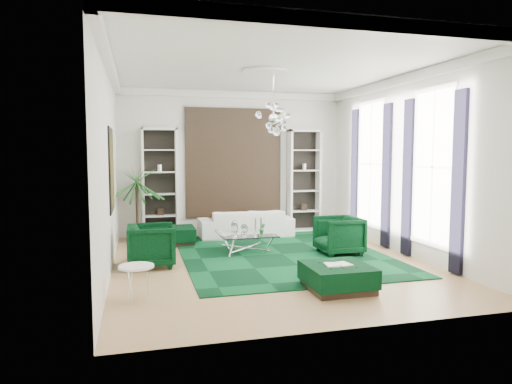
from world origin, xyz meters
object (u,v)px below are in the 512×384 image
object	(u,v)px
sofa	(246,223)
armchair_left	(152,245)
ottoman_front	(337,277)
ottoman_side	(175,236)
palm	(137,193)
armchair_right	(339,235)
coffee_table	(246,242)
side_table	(137,283)

from	to	relation	value
sofa	armchair_left	distance (m)	3.52
sofa	ottoman_front	size ratio (longest dim) A/B	2.39
armchair_left	ottoman_side	distance (m)	2.14
armchair_left	ottoman_side	world-z (taller)	armchair_left
ottoman_front	palm	world-z (taller)	palm
armchair_left	ottoman_front	xyz separation A→B (m)	(2.81, -2.29, -0.21)
armchair_right	coffee_table	xyz separation A→B (m)	(-1.87, 0.74, -0.20)
armchair_right	coffee_table	world-z (taller)	armchair_right
ottoman_front	side_table	xyz separation A→B (m)	(-3.09, 0.31, 0.05)
ottoman_front	side_table	distance (m)	3.11
coffee_table	armchair_right	bearing A→B (deg)	-21.68
coffee_table	ottoman_side	world-z (taller)	coffee_table
sofa	ottoman_front	distance (m)	4.83
armchair_right	coffee_table	bearing A→B (deg)	-111.68
armchair_right	ottoman_side	distance (m)	3.86
side_table	palm	world-z (taller)	palm
sofa	ottoman_side	xyz separation A→B (m)	(-1.84, -0.49, -0.15)
armchair_right	side_table	size ratio (longest dim) A/B	1.72
armchair_left	side_table	bearing A→B (deg)	171.96
ottoman_side	coffee_table	bearing A→B (deg)	-40.34
armchair_left	armchair_right	distance (m)	3.92
ottoman_side	side_table	xyz separation A→B (m)	(-0.89, -4.02, 0.05)
sofa	armchair_right	size ratio (longest dim) A/B	2.68
armchair_left	ottoman_front	distance (m)	3.63
ottoman_front	armchair_right	bearing A→B (deg)	64.79
ottoman_front	side_table	size ratio (longest dim) A/B	1.92
palm	ottoman_front	bearing A→B (deg)	-57.56
ottoman_side	side_table	world-z (taller)	side_table
coffee_table	palm	xyz separation A→B (m)	(-2.31, 1.72, 0.99)
side_table	palm	xyz separation A→B (m)	(0.02, 4.52, 0.95)
sofa	side_table	world-z (taller)	sofa
ottoman_side	ottoman_front	size ratio (longest dim) A/B	0.90
coffee_table	side_table	world-z (taller)	side_table
sofa	coffee_table	bearing A→B (deg)	77.00
armchair_right	armchair_left	bearing A→B (deg)	-88.94
ottoman_side	side_table	bearing A→B (deg)	-102.53
side_table	coffee_table	bearing A→B (deg)	50.12
side_table	palm	size ratio (longest dim) A/B	0.22
coffee_table	ottoman_front	world-z (taller)	coffee_table
armchair_right	ottoman_front	size ratio (longest dim) A/B	0.89
ottoman_front	sofa	bearing A→B (deg)	94.30
side_table	palm	distance (m)	4.62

